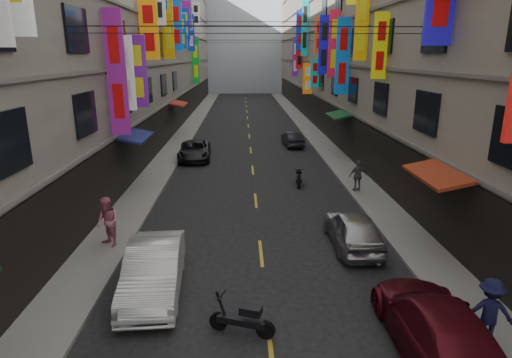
{
  "coord_description": "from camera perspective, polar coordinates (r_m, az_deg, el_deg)",
  "views": [
    {
      "loc": [
        -0.67,
        3.54,
        7.05
      ],
      "look_at": [
        -0.35,
        13.12,
        4.28
      ],
      "focal_mm": 30.0,
      "sensor_mm": 36.0,
      "label": 1
    }
  ],
  "objects": [
    {
      "name": "car_right_near",
      "position": [
        11.8,
        22.88,
        -17.64
      ],
      "size": [
        2.16,
        5.12,
        1.48
      ],
      "primitive_type": "imported",
      "rotation": [
        0.0,
        0.0,
        3.12
      ],
      "color": "#550E19",
      "rests_on": "ground"
    },
    {
      "name": "car_left_far",
      "position": [
        30.4,
        -8.17,
        3.79
      ],
      "size": [
        2.37,
        4.75,
        1.29
      ],
      "primitive_type": "imported",
      "rotation": [
        0.0,
        0.0,
        0.05
      ],
      "color": "black",
      "rests_on": "ground"
    },
    {
      "name": "sidewalk_right",
      "position": [
        39.65,
        7.85,
        5.81
      ],
      "size": [
        2.0,
        90.0,
        0.12
      ],
      "primitive_type": "cube",
      "color": "slate",
      "rests_on": "ground"
    },
    {
      "name": "pedestrian_rnear",
      "position": [
        12.45,
        28.67,
        -15.19
      ],
      "size": [
        1.24,
        0.87,
        1.73
      ],
      "primitive_type": "imported",
      "rotation": [
        0.0,
        0.0,
        2.86
      ],
      "color": "black",
      "rests_on": "sidewalk_right"
    },
    {
      "name": "building_row_left",
      "position": [
        40.17,
        -19.33,
        18.74
      ],
      "size": [
        10.14,
        90.0,
        19.0
      ],
      "color": "gray",
      "rests_on": "ground"
    },
    {
      "name": "car_left_mid",
      "position": [
        13.71,
        -13.46,
        -11.66
      ],
      "size": [
        1.92,
        4.71,
        1.52
      ],
      "primitive_type": "imported",
      "rotation": [
        0.0,
        0.0,
        0.07
      ],
      "color": "silver",
      "rests_on": "ground"
    },
    {
      "name": "car_right_far",
      "position": [
        34.74,
        4.87,
        5.35
      ],
      "size": [
        1.6,
        3.71,
        1.19
      ],
      "primitive_type": "imported",
      "rotation": [
        0.0,
        0.0,
        3.24
      ],
      "color": "#25252C",
      "rests_on": "ground"
    },
    {
      "name": "shop_signage",
      "position": [
        31.6,
        -0.92,
        19.91
      ],
      "size": [
        14.0,
        55.0,
        11.79
      ],
      "color": "#0D3AA2",
      "rests_on": "ground"
    },
    {
      "name": "building_row_right",
      "position": [
        40.56,
        17.23,
        18.88
      ],
      "size": [
        10.14,
        90.0,
        19.0
      ],
      "color": "gray",
      "rests_on": "ground"
    },
    {
      "name": "pedestrian_lfar",
      "position": [
        16.95,
        -19.18,
        -5.46
      ],
      "size": [
        1.11,
        1.09,
        1.91
      ],
      "primitive_type": "imported",
      "rotation": [
        0.0,
        0.0,
        -0.74
      ],
      "color": "#CC6C85",
      "rests_on": "sidewalk_left"
    },
    {
      "name": "scooter_crossing",
      "position": [
        11.72,
        -1.77,
        -18.19
      ],
      "size": [
        1.74,
        0.78,
        1.14
      ],
      "rotation": [
        0.0,
        0.0,
        1.24
      ],
      "color": "black",
      "rests_on": "ground"
    },
    {
      "name": "overhead_cables",
      "position": [
        26.53,
        -0.49,
        19.9
      ],
      "size": [
        14.0,
        38.04,
        1.24
      ],
      "color": "black",
      "rests_on": "ground"
    },
    {
      "name": "car_right_mid",
      "position": [
        16.78,
        12.8,
        -6.53
      ],
      "size": [
        1.67,
        4.13,
        1.4
      ],
      "primitive_type": "imported",
      "rotation": [
        0.0,
        0.0,
        3.15
      ],
      "color": "#ABABB0",
      "rests_on": "ground"
    },
    {
      "name": "sidewalk_left",
      "position": [
        39.45,
        -9.69,
        5.68
      ],
      "size": [
        2.0,
        90.0,
        0.12
      ],
      "primitive_type": "cube",
      "color": "slate",
      "rests_on": "ground"
    },
    {
      "name": "lane_markings",
      "position": [
        36.16,
        -0.81,
        4.88
      ],
      "size": [
        0.12,
        80.2,
        0.01
      ],
      "color": "gold",
      "rests_on": "ground"
    },
    {
      "name": "scooter_far_right",
      "position": [
        24.26,
        5.71,
        0.23
      ],
      "size": [
        0.52,
        1.8,
        1.14
      ],
      "rotation": [
        0.0,
        0.0,
        3.04
      ],
      "color": "black",
      "rests_on": "ground"
    },
    {
      "name": "street_awnings",
      "position": [
        22.83,
        -3.38,
        5.87
      ],
      "size": [
        13.99,
        35.2,
        0.41
      ],
      "color": "#12451C",
      "rests_on": "ground"
    },
    {
      "name": "pedestrian_rfar",
      "position": [
        23.2,
        13.43,
        0.42
      ],
      "size": [
        1.04,
        0.69,
        1.66
      ],
      "primitive_type": "imported",
      "rotation": [
        0.0,
        0.0,
        3.29
      ],
      "color": "#535356",
      "rests_on": "sidewalk_right"
    },
    {
      "name": "haze_block",
      "position": [
        88.55,
        -1.55,
        18.66
      ],
      "size": [
        18.0,
        8.0,
        22.0
      ],
      "primitive_type": "cube",
      "color": "#AFB7C3",
      "rests_on": "ground"
    }
  ]
}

